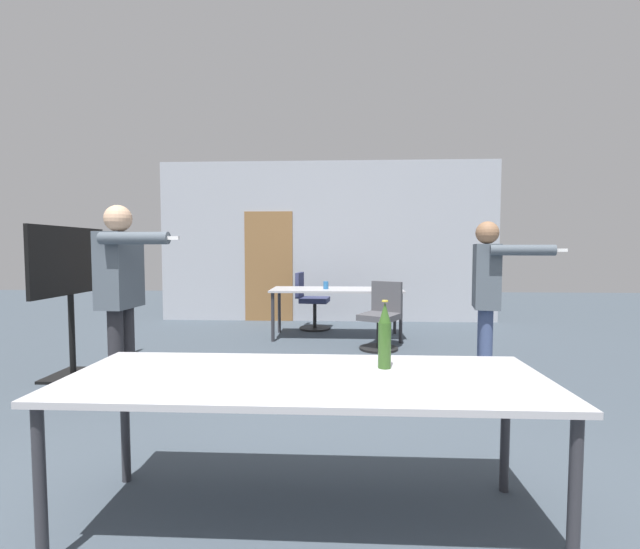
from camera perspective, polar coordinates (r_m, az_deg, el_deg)
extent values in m
cube|color=#A3A8B2|center=(8.00, 1.00, 4.40)|extent=(6.28, 0.10, 2.98)
cube|color=olive|center=(8.06, -6.86, 1.07)|extent=(0.90, 0.02, 2.05)
cube|color=#A8A8AD|center=(2.12, -1.87, -13.68)|extent=(2.29, 0.83, 0.03)
cylinder|color=#2D2D33|center=(2.31, -33.28, -22.77)|extent=(0.05, 0.05, 0.72)
cylinder|color=#2D2D33|center=(2.15, 30.81, -24.75)|extent=(0.05, 0.05, 0.72)
cylinder|color=#2D2D33|center=(2.86, -24.55, -17.31)|extent=(0.05, 0.05, 0.72)
cylinder|color=#2D2D33|center=(2.73, 23.47, -18.28)|extent=(0.05, 0.05, 0.72)
cube|color=#A8A8AD|center=(6.51, 2.22, -2.03)|extent=(1.98, 0.79, 0.03)
cylinder|color=#2D2D33|center=(6.31, -6.31, -5.67)|extent=(0.05, 0.05, 0.72)
cylinder|color=#2D2D33|center=(6.29, 10.72, -5.73)|extent=(0.05, 0.05, 0.72)
cylinder|color=#2D2D33|center=(6.96, -5.45, -4.80)|extent=(0.05, 0.05, 0.72)
cylinder|color=#2D2D33|center=(6.94, 9.95, -4.86)|extent=(0.05, 0.05, 0.72)
cube|color=black|center=(5.35, -30.03, -11.55)|extent=(0.44, 0.56, 0.03)
cylinder|color=black|center=(5.26, -30.17, -6.91)|extent=(0.06, 0.06, 0.85)
cube|color=black|center=(5.18, -30.43, 1.59)|extent=(0.04, 1.22, 0.71)
cube|color=#14331E|center=(5.19, -30.65, 1.59)|extent=(0.01, 1.12, 0.62)
cylinder|color=#3D4C75|center=(4.59, 20.98, -8.90)|extent=(0.12, 0.12, 0.78)
cylinder|color=#3D4C75|center=(4.43, 21.22, -9.36)|extent=(0.12, 0.12, 0.78)
cube|color=#4C5660|center=(4.42, 21.30, -0.20)|extent=(0.30, 0.44, 0.62)
sphere|color=#936B4C|center=(4.41, 21.41, 5.22)|extent=(0.22, 0.22, 0.22)
cylinder|color=#4C5660|center=(4.66, 20.94, -0.21)|extent=(0.10, 0.10, 0.53)
cylinder|color=#4C5660|center=(4.20, 25.38, 2.95)|extent=(0.54, 0.20, 0.10)
cube|color=white|center=(4.27, 29.31, 2.85)|extent=(0.12, 0.06, 0.03)
cylinder|color=#28282D|center=(4.29, -24.29, -9.46)|extent=(0.13, 0.13, 0.84)
cylinder|color=#28282D|center=(4.15, -25.53, -9.95)|extent=(0.13, 0.13, 0.84)
cube|color=#4C5660|center=(4.12, -25.17, 0.54)|extent=(0.26, 0.43, 0.66)
sphere|color=#DBAD89|center=(4.12, -25.33, 6.77)|extent=(0.23, 0.23, 0.23)
cylinder|color=#4C5660|center=(4.34, -23.40, 0.52)|extent=(0.10, 0.10, 0.57)
cylinder|color=#4C5660|center=(3.75, -23.56, 4.47)|extent=(0.58, 0.13, 0.10)
cube|color=white|center=(3.60, -19.15, 4.62)|extent=(0.12, 0.04, 0.03)
cylinder|color=black|center=(5.90, 7.83, -9.73)|extent=(0.52, 0.52, 0.03)
cylinder|color=black|center=(5.86, 7.84, -7.80)|extent=(0.06, 0.06, 0.37)
cube|color=#4C4C51|center=(5.82, 7.86, -5.60)|extent=(0.62, 0.62, 0.08)
cube|color=#4C4C51|center=(6.02, 8.88, -2.91)|extent=(0.41, 0.26, 0.42)
cylinder|color=black|center=(7.27, -0.70, -7.17)|extent=(0.52, 0.52, 0.03)
cylinder|color=black|center=(7.24, -0.70, -5.40)|extent=(0.06, 0.06, 0.43)
cube|color=navy|center=(7.20, -0.70, -3.40)|extent=(0.51, 0.51, 0.08)
cube|color=navy|center=(7.22, -2.73, -1.39)|extent=(0.11, 0.44, 0.42)
cylinder|color=#2D511E|center=(2.23, 8.60, -9.31)|extent=(0.07, 0.07, 0.23)
cone|color=#2D511E|center=(2.20, 8.64, -4.98)|extent=(0.06, 0.06, 0.11)
cylinder|color=gold|center=(2.19, 8.66, -3.51)|extent=(0.03, 0.03, 0.01)
cylinder|color=#2866A3|center=(6.45, 0.79, -1.43)|extent=(0.08, 0.08, 0.12)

